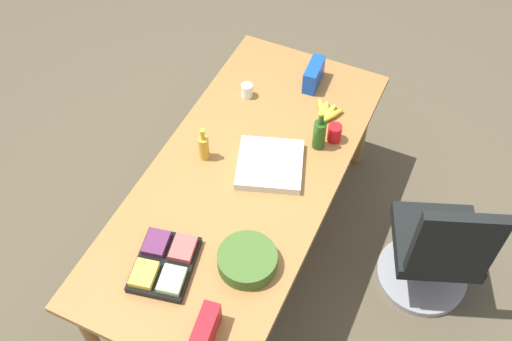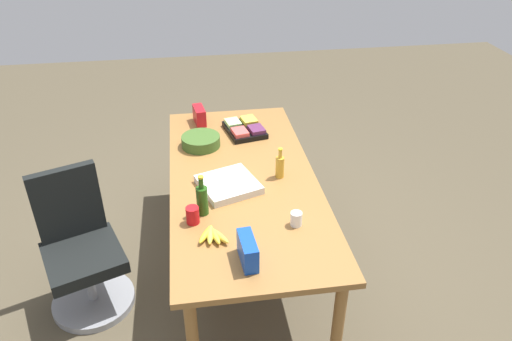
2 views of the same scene
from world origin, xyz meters
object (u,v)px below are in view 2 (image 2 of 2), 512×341
conference_table (243,186)px  paper_cup (296,219)px  chip_bag_red (199,115)px  salad_bowl (201,141)px  fruit_platter (245,129)px  wine_bottle (202,199)px  office_chair (83,258)px  dressing_bottle (280,166)px  chip_bag_blue (248,250)px  banana_bunch (212,235)px  red_solo_cup (193,215)px  pizza_box (228,185)px

conference_table → paper_cup: bearing=23.2°
chip_bag_red → salad_bowl: bearing=-1.6°
fruit_platter → wine_bottle: size_ratio=1.50×
salad_bowl → office_chair: bearing=-49.9°
dressing_bottle → chip_bag_blue: size_ratio=1.02×
salad_bowl → banana_bunch: size_ratio=1.54×
office_chair → chip_bag_blue: 1.30m
red_solo_cup → conference_table: bearing=141.8°
red_solo_cup → chip_bag_blue: bearing=35.9°
office_chair → wine_bottle: (0.15, 0.82, 0.50)m
wine_bottle → chip_bag_red: bearing=177.9°
fruit_platter → chip_bag_blue: size_ratio=1.86×
conference_table → wine_bottle: (0.38, -0.30, 0.18)m
office_chair → chip_bag_red: size_ratio=4.93×
dressing_bottle → banana_bunch: dressing_bottle is taller
conference_table → red_solo_cup: 0.60m
banana_bunch → red_solo_cup: (-0.17, -0.11, 0.03)m
paper_cup → wine_bottle: (-0.20, -0.55, 0.06)m
paper_cup → red_solo_cup: red_solo_cup is taller
fruit_platter → dressing_bottle: bearing=12.2°
pizza_box → banana_bunch: bearing=-34.5°
chip_bag_red → dressing_bottle: size_ratio=0.89×
paper_cup → wine_bottle: bearing=-110.2°
paper_cup → chip_bag_blue: chip_bag_blue is taller
paper_cup → salad_bowl: (-1.08, -0.51, -0.00)m
conference_table → salad_bowl: bearing=-152.1°
fruit_platter → banana_bunch: fruit_platter is taller
conference_table → pizza_box: bearing=-44.5°
office_chair → chip_bag_blue: size_ratio=4.48×
fruit_platter → paper_cup: bearing=6.7°
chip_bag_red → banana_bunch: chip_bag_red is taller
salad_bowl → red_solo_cup: (0.96, -0.10, 0.01)m
fruit_platter → pizza_box: size_ratio=1.14×
dressing_bottle → paper_cup: size_ratio=2.50×
chip_bag_red → dressing_bottle: dressing_bottle is taller
conference_table → banana_bunch: bearing=-22.2°
office_chair → chip_bag_red: (-1.13, 0.87, 0.47)m
chip_bag_blue → fruit_platter: bearing=173.2°
conference_table → fruit_platter: bearing=171.6°
conference_table → chip_bag_red: (-0.91, -0.25, 0.14)m
wine_bottle → banana_bunch: 0.27m
conference_table → dressing_bottle: dressing_bottle is taller
conference_table → salad_bowl: 0.58m
dressing_bottle → fruit_platter: dressing_bottle is taller
chip_bag_red → fruit_platter: bearing=57.3°
paper_cup → conference_table: bearing=-156.8°
salad_bowl → fruit_platter: bearing=116.5°
conference_table → chip_bag_blue: chip_bag_blue is taller
conference_table → chip_bag_blue: size_ratio=10.11×
pizza_box → red_solo_cup: bearing=-54.7°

